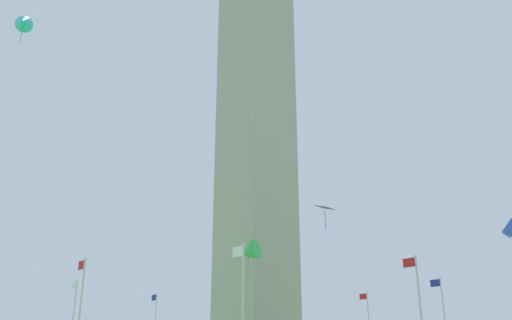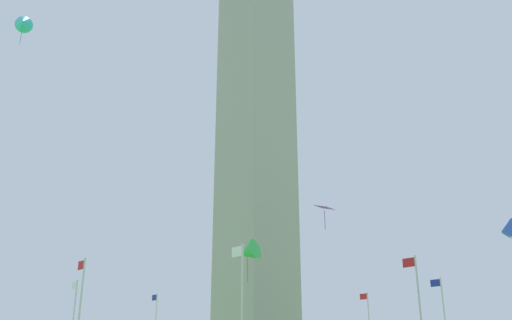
# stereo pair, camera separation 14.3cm
# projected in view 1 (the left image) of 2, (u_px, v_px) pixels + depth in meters

# --- Properties ---
(obelisk_monument) EXTENTS (5.90, 5.90, 53.61)m
(obelisk_monument) POSITION_uv_depth(u_px,v_px,m) (256.00, 105.00, 56.40)
(obelisk_monument) COLOR #A8A399
(obelisk_monument) RESTS_ON ground
(flagpole_e) EXTENTS (1.12, 0.14, 9.01)m
(flagpole_e) POSITION_uv_depth(u_px,v_px,m) (79.00, 316.00, 38.34)
(flagpole_e) COLOR silver
(flagpole_e) RESTS_ON ground
(flagpole_se) EXTENTS (1.12, 0.14, 9.01)m
(flagpole_se) POSITION_uv_depth(u_px,v_px,m) (242.00, 310.00, 33.16)
(flagpole_se) COLOR silver
(flagpole_se) RESTS_ON ground
(flagpole_s) EXTENTS (1.12, 0.14, 9.01)m
(flagpole_s) POSITION_uv_depth(u_px,v_px,m) (420.00, 315.00, 37.27)
(flagpole_s) COLOR silver
(flagpole_s) RESTS_ON ground
(kite_green_delta) EXTENTS (2.16, 2.02, 3.15)m
(kite_green_delta) POSITION_uv_depth(u_px,v_px,m) (248.00, 252.00, 41.09)
(kite_green_delta) COLOR green
(kite_purple_diamond) EXTENTS (1.37, 1.40, 1.92)m
(kite_purple_diamond) POSITION_uv_depth(u_px,v_px,m) (325.00, 208.00, 42.10)
(kite_purple_diamond) COLOR purple
(kite_cyan_delta) EXTENTS (2.07, 1.93, 2.85)m
(kite_cyan_delta) POSITION_uv_depth(u_px,v_px,m) (23.00, 23.00, 44.31)
(kite_cyan_delta) COLOR #33C6D1
(kite_blue_box) EXTENTS (1.32, 1.04, 2.34)m
(kite_blue_box) POSITION_uv_depth(u_px,v_px,m) (511.00, 228.00, 36.70)
(kite_blue_box) COLOR blue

